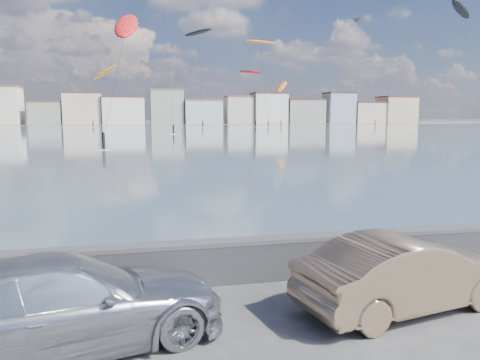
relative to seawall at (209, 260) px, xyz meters
name	(u,v)px	position (x,y,z in m)	size (l,w,h in m)	color
ground	(234,339)	(0.00, -2.70, -0.58)	(700.00, 700.00, 0.00)	#333335
bay_water	(144,134)	(0.00, 88.80, -0.58)	(500.00, 177.00, 0.00)	#405C64
far_shore_strip	(139,124)	(0.00, 197.30, -0.57)	(500.00, 60.00, 0.00)	#4C473D
seawall	(209,260)	(0.00, 0.00, 0.00)	(400.00, 0.36, 1.08)	#28282B
far_buildings	(143,109)	(1.31, 183.30, 5.44)	(240.79, 13.26, 14.60)	silver
car_silver	(63,303)	(-2.79, -2.40, 0.20)	(2.20, 5.40, 1.57)	#AFB2B6
car_champagne	(406,273)	(3.59, -2.17, 0.16)	(1.57, 4.50, 1.48)	#A28262
kitesurfer_0	(198,34)	(18.24, 138.81, 28.24)	(9.48, 12.86, 30.66)	black
kitesurfer_1	(104,73)	(-11.20, 153.96, 16.86)	(8.78, 8.86, 20.67)	orange
kitesurfer_2	(126,26)	(-2.35, 53.64, 14.51)	(5.27, 16.14, 18.12)	red
kitesurfer_3	(358,21)	(77.79, 150.80, 36.68)	(7.48, 13.37, 39.95)	black
kitesurfer_7	(282,87)	(50.00, 152.74, 13.15)	(7.42, 14.09, 16.70)	orange
kitesurfer_10	(250,73)	(36.06, 143.42, 17.02)	(7.84, 11.78, 18.83)	red
kitesurfer_11	(461,11)	(83.54, 102.83, 30.49)	(8.76, 13.43, 34.17)	black
kitesurfer_18	(260,43)	(38.58, 140.65, 26.41)	(10.76, 13.04, 28.64)	orange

